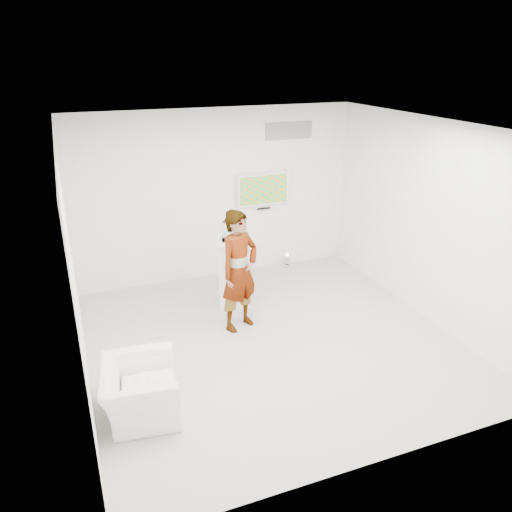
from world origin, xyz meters
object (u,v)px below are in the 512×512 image
Objects in this scene: floor_uplight at (287,260)px; armchair at (140,390)px; tv at (263,189)px; person at (239,271)px; pedestal at (235,272)px.

armchair is at bearing -135.42° from floor_uplight.
person is (-1.13, -1.90, -0.64)m from tv.
person reaches higher than armchair.
tv reaches higher than armchair.
pedestal is (1.88, 2.17, 0.25)m from armchair.
tv reaches higher than floor_uplight.
person is at bearing -42.16° from armchair.
tv reaches higher than person.
person is at bearing -131.42° from floor_uplight.
tv is 4.55m from armchair.
armchair is 0.85× the size of pedestal.
person is 0.83m from pedestal.
armchair is at bearing -164.08° from person.
armchair is (-1.70, -1.44, -0.60)m from person.
person is 1.93× the size of armchair.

